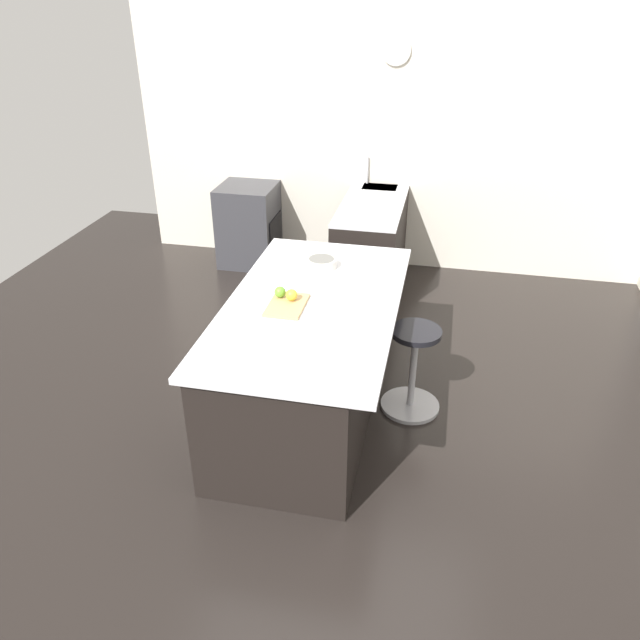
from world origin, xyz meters
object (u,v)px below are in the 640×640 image
(oven_range, at_px, (249,225))
(fruit_bowl, at_px, (321,262))
(kitchen_island, at_px, (307,357))
(cutting_board, at_px, (287,305))
(apple_yellow, at_px, (292,295))
(apple_green, at_px, (280,292))
(stool_by_window, at_px, (413,372))

(oven_range, bearing_deg, fruit_bowl, 32.41)
(kitchen_island, relative_size, cutting_board, 5.88)
(apple_yellow, bearing_deg, apple_green, -108.29)
(kitchen_island, height_order, fruit_bowl, fruit_bowl)
(apple_green, relative_size, apple_yellow, 0.96)
(apple_green, bearing_deg, cutting_board, 39.14)
(stool_by_window, relative_size, apple_yellow, 8.38)
(oven_range, xyz_separation_m, stool_by_window, (2.33, 2.00, -0.12))
(cutting_board, xyz_separation_m, fruit_bowl, (-0.67, 0.09, 0.03))
(kitchen_island, height_order, cutting_board, cutting_board)
(apple_green, distance_m, fruit_bowl, 0.61)
(kitchen_island, relative_size, apple_green, 27.44)
(stool_by_window, xyz_separation_m, apple_yellow, (0.22, -0.84, 0.65))
(oven_range, height_order, fruit_bowl, fruit_bowl)
(kitchen_island, xyz_separation_m, stool_by_window, (-0.18, 0.75, -0.14))
(cutting_board, relative_size, fruit_bowl, 1.55)
(kitchen_island, xyz_separation_m, fruit_bowl, (-0.57, -0.01, 0.49))
(apple_yellow, relative_size, fruit_bowl, 0.35)
(kitchen_island, relative_size, fruit_bowl, 9.13)
(stool_by_window, bearing_deg, apple_green, -78.32)
(stool_by_window, bearing_deg, oven_range, -139.39)
(oven_range, distance_m, cutting_board, 2.89)
(apple_green, xyz_separation_m, apple_yellow, (0.03, 0.09, 0.00))
(apple_green, height_order, fruit_bowl, apple_green)
(oven_range, height_order, stool_by_window, oven_range)
(cutting_board, distance_m, apple_yellow, 0.08)
(cutting_board, bearing_deg, apple_yellow, 160.11)
(cutting_board, relative_size, apple_green, 4.66)
(kitchen_island, xyz_separation_m, apple_green, (0.02, -0.18, 0.51))
(apple_green, distance_m, apple_yellow, 0.09)
(oven_range, xyz_separation_m, fruit_bowl, (1.94, 1.23, 0.51))
(kitchen_island, bearing_deg, apple_green, -84.78)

